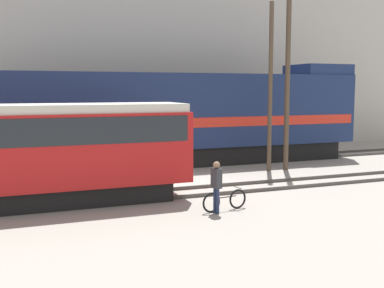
# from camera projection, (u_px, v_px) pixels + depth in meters

# --- Properties ---
(ground_plane) EXTENTS (120.00, 120.00, 0.00)m
(ground_plane) POSITION_uv_depth(u_px,v_px,m) (176.00, 184.00, 20.47)
(ground_plane) COLOR gray
(track_near) EXTENTS (60.00, 1.51, 0.14)m
(track_near) POSITION_uv_depth(u_px,v_px,m) (193.00, 191.00, 18.62)
(track_near) COLOR #47423D
(track_near) RESTS_ON ground
(track_far) EXTENTS (60.00, 1.51, 0.14)m
(track_far) POSITION_uv_depth(u_px,v_px,m) (145.00, 166.00, 24.90)
(track_far) COLOR #47423D
(track_far) RESTS_ON ground
(building_backdrop) EXTENTS (47.62, 6.00, 14.32)m
(building_backdrop) POSITION_uv_depth(u_px,v_px,m) (109.00, 41.00, 31.83)
(building_backdrop) COLOR #B7B2A8
(building_backdrop) RESTS_ON ground
(freight_locomotive) EXTENTS (20.63, 3.04, 5.41)m
(freight_locomotive) POSITION_uv_depth(u_px,v_px,m) (178.00, 117.00, 25.28)
(freight_locomotive) COLOR black
(freight_locomotive) RESTS_ON ground
(streetcar) EXTENTS (11.13, 2.54, 3.50)m
(streetcar) POSITION_uv_depth(u_px,v_px,m) (26.00, 149.00, 16.20)
(streetcar) COLOR black
(streetcar) RESTS_ON ground
(bicycle) EXTENTS (1.71, 0.47, 0.73)m
(bicycle) POSITION_uv_depth(u_px,v_px,m) (225.00, 201.00, 15.93)
(bicycle) COLOR black
(bicycle) RESTS_ON ground
(person) EXTENTS (0.27, 0.39, 1.71)m
(person) POSITION_uv_depth(u_px,v_px,m) (216.00, 182.00, 15.50)
(person) COLOR #232D4C
(person) RESTS_ON ground
(utility_pole_left) EXTENTS (0.21, 0.21, 8.15)m
(utility_pole_left) POSITION_uv_depth(u_px,v_px,m) (270.00, 88.00, 23.23)
(utility_pole_left) COLOR #4C3D2D
(utility_pole_left) RESTS_ON ground
(utility_pole_center) EXTENTS (0.25, 0.25, 9.19)m
(utility_pole_center) POSITION_uv_depth(u_px,v_px,m) (287.00, 77.00, 23.52)
(utility_pole_center) COLOR #4C3D2D
(utility_pole_center) RESTS_ON ground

